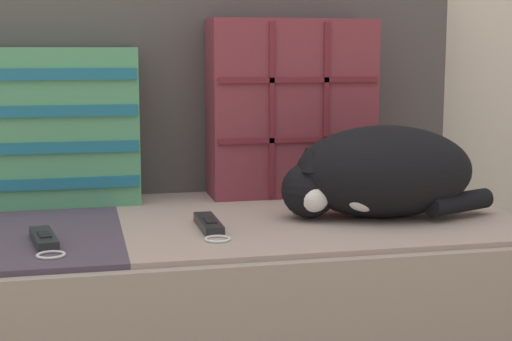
% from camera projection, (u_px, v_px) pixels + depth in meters
% --- Properties ---
extents(couch, '(1.99, 0.79, 0.34)m').
position_uv_depth(couch, '(55.00, 304.00, 1.61)').
color(couch, gray).
rests_on(couch, ground_plane).
extents(sofa_backrest, '(1.95, 0.14, 0.55)m').
position_uv_depth(sofa_backrest, '(51.00, 78.00, 1.85)').
color(sofa_backrest, '#474242').
rests_on(sofa_backrest, couch).
extents(throw_pillow_quilted, '(0.39, 0.14, 0.41)m').
position_uv_depth(throw_pillow_quilted, '(291.00, 108.00, 1.84)').
color(throw_pillow_quilted, brown).
rests_on(throw_pillow_quilted, couch).
extents(throw_pillow_striped, '(0.41, 0.14, 0.35)m').
position_uv_depth(throw_pillow_striped, '(44.00, 127.00, 1.72)').
color(throw_pillow_striped, '#4C9366').
rests_on(throw_pillow_striped, couch).
extents(sleeping_cat, '(0.44, 0.24, 0.19)m').
position_uv_depth(sleeping_cat, '(377.00, 174.00, 1.60)').
color(sleeping_cat, black).
rests_on(sleeping_cat, couch).
extents(game_remote_near, '(0.05, 0.20, 0.02)m').
position_uv_depth(game_remote_near, '(209.00, 225.00, 1.50)').
color(game_remote_near, black).
rests_on(game_remote_near, couch).
extents(game_remote_far, '(0.07, 0.19, 0.02)m').
position_uv_depth(game_remote_far, '(44.00, 240.00, 1.38)').
color(game_remote_far, black).
rests_on(game_remote_far, couch).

